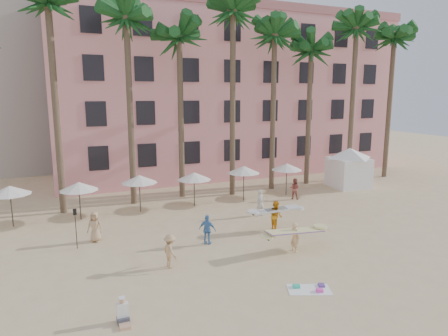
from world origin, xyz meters
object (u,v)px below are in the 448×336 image
object	(u,v)px
pink_hotel	(222,96)
cabana	(349,164)
carrier_white	(276,215)
carrier_yellow	(295,234)

from	to	relation	value
pink_hotel	cabana	distance (m)	15.85
pink_hotel	carrier_white	bearing A→B (deg)	-104.24
cabana	carrier_yellow	size ratio (longest dim) A/B	1.44
carrier_yellow	carrier_white	bearing A→B (deg)	76.60
cabana	carrier_white	bearing A→B (deg)	-147.92
cabana	carrier_yellow	world-z (taller)	cabana
carrier_yellow	cabana	bearing A→B (deg)	40.35
pink_hotel	carrier_yellow	xyz separation A→B (m)	(-6.00, -23.84, -7.07)
carrier_yellow	pink_hotel	bearing A→B (deg)	75.87
pink_hotel	carrier_yellow	distance (m)	25.58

